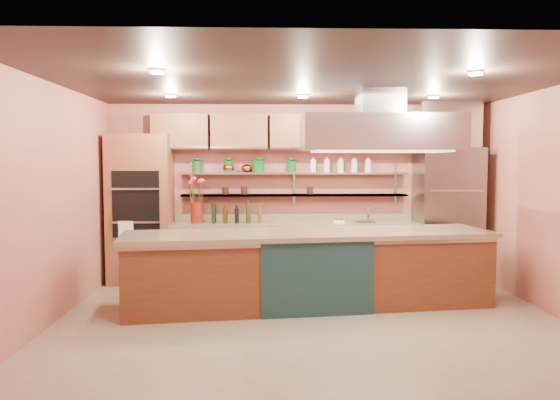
{
  "coord_description": "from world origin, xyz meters",
  "views": [
    {
      "loc": [
        -0.55,
        -6.32,
        1.88
      ],
      "look_at": [
        -0.32,
        1.0,
        1.37
      ],
      "focal_mm": 35.0,
      "sensor_mm": 36.0,
      "label": 1
    }
  ],
  "objects_px": {
    "kitchen_scale": "(339,220)",
    "flower_vase": "(197,213)",
    "copper_kettle": "(247,168)",
    "green_canister": "(257,166)",
    "refrigerator": "(447,215)",
    "island": "(309,269)"
  },
  "relations": [
    {
      "from": "refrigerator",
      "to": "flower_vase",
      "type": "xyz_separation_m",
      "value": [
        -3.93,
        0.01,
        0.04
      ]
    },
    {
      "from": "refrigerator",
      "to": "kitchen_scale",
      "type": "relative_size",
      "value": 13.0
    },
    {
      "from": "island",
      "to": "flower_vase",
      "type": "distance_m",
      "value": 2.27
    },
    {
      "from": "kitchen_scale",
      "to": "green_canister",
      "type": "relative_size",
      "value": 0.86
    },
    {
      "from": "kitchen_scale",
      "to": "copper_kettle",
      "type": "relative_size",
      "value": 0.97
    },
    {
      "from": "island",
      "to": "kitchen_scale",
      "type": "bearing_deg",
      "value": 60.83
    },
    {
      "from": "kitchen_scale",
      "to": "flower_vase",
      "type": "bearing_deg",
      "value": 169.34
    },
    {
      "from": "copper_kettle",
      "to": "green_canister",
      "type": "height_order",
      "value": "green_canister"
    },
    {
      "from": "kitchen_scale",
      "to": "green_canister",
      "type": "xyz_separation_m",
      "value": [
        -1.27,
        0.22,
        0.83
      ]
    },
    {
      "from": "flower_vase",
      "to": "kitchen_scale",
      "type": "bearing_deg",
      "value": 0.0
    },
    {
      "from": "kitchen_scale",
      "to": "copper_kettle",
      "type": "xyz_separation_m",
      "value": [
        -1.44,
        0.22,
        0.81
      ]
    },
    {
      "from": "refrigerator",
      "to": "copper_kettle",
      "type": "bearing_deg",
      "value": 175.84
    },
    {
      "from": "refrigerator",
      "to": "kitchen_scale",
      "type": "height_order",
      "value": "refrigerator"
    },
    {
      "from": "flower_vase",
      "to": "green_canister",
      "type": "distance_m",
      "value": 1.2
    },
    {
      "from": "green_canister",
      "to": "island",
      "type": "bearing_deg",
      "value": -67.57
    },
    {
      "from": "green_canister",
      "to": "flower_vase",
      "type": "bearing_deg",
      "value": -166.85
    },
    {
      "from": "refrigerator",
      "to": "copper_kettle",
      "type": "height_order",
      "value": "refrigerator"
    },
    {
      "from": "island",
      "to": "flower_vase",
      "type": "bearing_deg",
      "value": 130.9
    },
    {
      "from": "kitchen_scale",
      "to": "green_canister",
      "type": "height_order",
      "value": "green_canister"
    },
    {
      "from": "kitchen_scale",
      "to": "island",
      "type": "bearing_deg",
      "value": -122.44
    },
    {
      "from": "island",
      "to": "refrigerator",
      "type": "bearing_deg",
      "value": 24.8
    },
    {
      "from": "island",
      "to": "flower_vase",
      "type": "height_order",
      "value": "flower_vase"
    }
  ]
}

